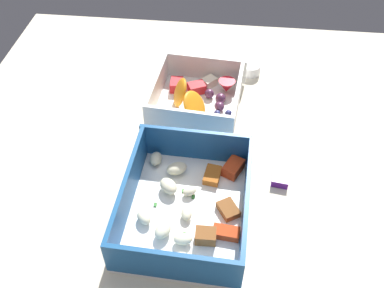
{
  "coord_description": "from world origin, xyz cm",
  "views": [
    {
      "loc": [
        43.86,
        4.29,
        50.82
      ],
      "look_at": [
        -1.3,
        -0.59,
        4.0
      ],
      "focal_mm": 40.23,
      "sensor_mm": 36.0,
      "label": 1
    }
  ],
  "objects_px": {
    "candy_bar": "(282,168)",
    "paper_cup_liner": "(251,69)",
    "fruit_bowl": "(197,97)",
    "pasta_container": "(188,203)"
  },
  "relations": [
    {
      "from": "candy_bar",
      "to": "paper_cup_liner",
      "type": "bearing_deg",
      "value": -168.4
    },
    {
      "from": "fruit_bowl",
      "to": "paper_cup_liner",
      "type": "height_order",
      "value": "fruit_bowl"
    },
    {
      "from": "paper_cup_liner",
      "to": "fruit_bowl",
      "type": "bearing_deg",
      "value": -41.15
    },
    {
      "from": "candy_bar",
      "to": "paper_cup_liner",
      "type": "height_order",
      "value": "paper_cup_liner"
    },
    {
      "from": "pasta_container",
      "to": "paper_cup_liner",
      "type": "height_order",
      "value": "pasta_container"
    },
    {
      "from": "fruit_bowl",
      "to": "pasta_container",
      "type": "bearing_deg",
      "value": 2.3
    },
    {
      "from": "pasta_container",
      "to": "paper_cup_liner",
      "type": "distance_m",
      "value": 0.34
    },
    {
      "from": "fruit_bowl",
      "to": "paper_cup_liner",
      "type": "distance_m",
      "value": 0.14
    },
    {
      "from": "paper_cup_liner",
      "to": "candy_bar",
      "type": "bearing_deg",
      "value": 11.6
    },
    {
      "from": "paper_cup_liner",
      "to": "pasta_container",
      "type": "bearing_deg",
      "value": -14.12
    }
  ]
}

